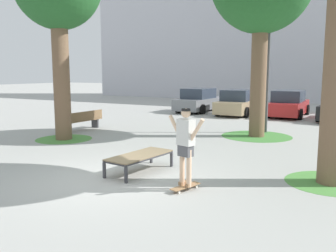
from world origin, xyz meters
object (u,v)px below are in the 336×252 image
skateboard (185,187)px  skate_box (140,156)px  car_tan (238,103)px  light_post (269,40)px  car_red (289,104)px  car_grey (199,101)px  skater (186,142)px  park_bench (81,120)px

skateboard → skate_box: bearing=156.0°
car_tan → light_post: size_ratio=0.72×
skateboard → car_red: size_ratio=0.20×
car_grey → car_tan: size_ratio=1.02×
skate_box → skater: bearing=-24.0°
car_grey → light_post: 9.16m
car_red → car_tan: bearing=-168.7°
light_post → car_tan: bearing=118.1°
park_bench → light_post: 8.67m
car_grey → car_red: same height
skateboard → car_red: (-0.66, 14.86, 0.61)m
car_tan → park_bench: 10.03m
skate_box → skater: skater is taller
skateboard → car_tan: (-3.46, 14.30, 0.61)m
skateboard → car_tan: 14.73m
skate_box → light_post: 8.61m
skateboard → car_grey: car_grey is taller
park_bench → light_post: bearing=24.9°
skateboard → park_bench: size_ratio=0.34×
skater → park_bench: (-7.62, 5.17, -0.62)m
skate_box → car_red: bearing=85.9°
car_grey → car_tan: same height
skate_box → skater: 1.93m
car_grey → car_red: bearing=0.4°
skate_box → car_tan: car_tan is taller
car_red → park_bench: size_ratio=1.74×
skater → light_post: light_post is taller
skater → car_tan: bearing=103.6°
skateboard → car_red: 14.89m
park_bench → skater: bearing=-34.2°
skate_box → light_post: bearing=80.7°
skate_box → light_post: (1.28, 7.80, 3.41)m
skateboard → skater: 0.99m
skate_box → car_grey: size_ratio=0.46×
skate_box → car_tan: bearing=97.6°
car_tan → skate_box: bearing=-82.4°
skate_box → car_grey: 14.82m
park_bench → light_post: (7.24, 3.37, 3.38)m
skate_box → skateboard: bearing=-24.0°
skateboard → park_bench: park_bench is taller
car_tan → car_red: 2.86m
car_tan → car_grey: bearing=169.4°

